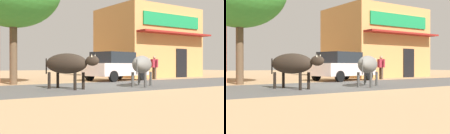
% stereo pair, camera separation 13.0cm
% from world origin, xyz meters
% --- Properties ---
extents(ground, '(80.00, 80.00, 0.00)m').
position_xyz_m(ground, '(0.00, 0.00, 0.00)').
color(ground, tan).
extents(asphalt_road, '(72.00, 5.49, 0.00)m').
position_xyz_m(asphalt_road, '(0.00, 0.00, 0.00)').
color(asphalt_road, '#535250').
rests_on(asphalt_road, ground).
extents(storefront_right_club, '(6.84, 6.16, 5.23)m').
position_xyz_m(storefront_right_club, '(8.91, 7.27, 2.62)').
color(storefront_right_club, tan).
rests_on(storefront_right_club, ground).
extents(parked_hatchback_car, '(4.19, 2.66, 1.64)m').
position_xyz_m(parked_hatchback_car, '(3.12, 3.51, 0.84)').
color(parked_hatchback_car, silver).
rests_on(parked_hatchback_car, ground).
extents(cow_near_brown, '(1.36, 2.52, 1.34)m').
position_xyz_m(cow_near_brown, '(-1.94, -0.54, 0.94)').
color(cow_near_brown, '#2F251D').
rests_on(cow_near_brown, ground).
extents(cow_far_dark, '(2.24, 1.91, 1.30)m').
position_xyz_m(cow_far_dark, '(1.35, -0.98, 0.92)').
color(cow_far_dark, slate).
rests_on(cow_far_dark, ground).
extents(pedestrian_by_shop, '(0.43, 0.61, 1.48)m').
position_xyz_m(pedestrian_by_shop, '(6.06, 3.41, 0.86)').
color(pedestrian_by_shop, brown).
rests_on(pedestrian_by_shop, ground).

